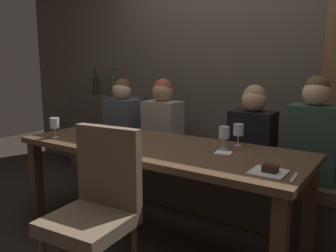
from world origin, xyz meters
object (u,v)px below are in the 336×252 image
(wine_glass_far_left, at_px, (224,134))
(banquette_bench, at_px, (202,183))
(dining_table, at_px, (158,156))
(wine_bottle_dark_red, at_px, (96,86))
(chair_near_side, at_px, (97,201))
(diner_bearded, at_px, (163,119))
(wine_bottle_pale_label, at_px, (113,86))
(fork_on_table, at_px, (294,177))
(diner_near_end, at_px, (314,132))
(diner_redhead, at_px, (122,115))
(dessert_plate, at_px, (269,171))
(wine_glass_end_right, at_px, (55,124))
(diner_far_end, at_px, (253,131))
(wine_glass_end_left, at_px, (238,130))

(wine_glass_far_left, bearing_deg, banquette_bench, 130.53)
(dining_table, height_order, wine_bottle_dark_red, wine_bottle_dark_red)
(chair_near_side, distance_m, wine_bottle_dark_red, 2.54)
(diner_bearded, relative_size, wine_glass_far_left, 4.56)
(wine_bottle_pale_label, bearing_deg, fork_on_table, -26.86)
(chair_near_side, relative_size, diner_near_end, 1.22)
(diner_redhead, relative_size, diner_bearded, 0.99)
(diner_redhead, xyz_separation_m, dessert_plate, (1.89, -0.90, -0.04))
(banquette_bench, height_order, diner_bearded, diner_bearded)
(banquette_bench, height_order, diner_near_end, diner_near_end)
(diner_redhead, distance_m, wine_bottle_dark_red, 0.83)
(wine_bottle_pale_label, bearing_deg, wine_bottle_dark_red, -175.45)
(banquette_bench, relative_size, wine_glass_far_left, 15.24)
(fork_on_table, bearing_deg, chair_near_side, -155.79)
(wine_glass_end_right, relative_size, fork_on_table, 0.96)
(chair_near_side, xyz_separation_m, diner_far_end, (0.39, 1.41, 0.23))
(diner_far_end, relative_size, wine_glass_end_right, 4.40)
(diner_far_end, distance_m, wine_glass_far_left, 0.54)
(diner_redhead, height_order, dessert_plate, diner_redhead)
(chair_near_side, xyz_separation_m, diner_redhead, (-1.07, 1.42, 0.24))
(chair_near_side, height_order, diner_far_end, diner_far_end)
(wine_bottle_dark_red, bearing_deg, wine_bottle_pale_label, 4.55)
(banquette_bench, bearing_deg, wine_bottle_pale_label, 166.52)
(diner_far_end, height_order, wine_glass_end_right, diner_far_end)
(diner_bearded, height_order, fork_on_table, diner_bearded)
(wine_glass_far_left, xyz_separation_m, fork_on_table, (0.58, -0.37, -0.11))
(wine_bottle_dark_red, xyz_separation_m, wine_glass_end_right, (0.84, -1.29, -0.22))
(wine_bottle_dark_red, relative_size, fork_on_table, 1.92)
(diner_redhead, height_order, wine_bottle_pale_label, wine_bottle_pale_label)
(banquette_bench, bearing_deg, wine_glass_end_left, -37.42)
(diner_far_end, bearing_deg, banquette_bench, 178.85)
(diner_bearded, height_order, wine_glass_end_right, diner_bearded)
(diner_far_end, height_order, wine_bottle_dark_red, wine_bottle_dark_red)
(wine_glass_end_left, relative_size, wine_glass_far_left, 1.00)
(diner_bearded, height_order, wine_bottle_pale_label, wine_bottle_pale_label)
(wine_glass_end_right, distance_m, wine_glass_far_left, 1.38)
(chair_near_side, bearing_deg, wine_glass_end_right, 154.33)
(banquette_bench, bearing_deg, fork_on_table, -40.98)
(banquette_bench, distance_m, chair_near_side, 1.46)
(chair_near_side, height_order, dessert_plate, chair_near_side)
(diner_redhead, relative_size, fork_on_table, 4.34)
(dining_table, distance_m, diner_redhead, 1.21)
(diner_far_end, height_order, wine_glass_far_left, diner_far_end)
(chair_near_side, height_order, wine_bottle_pale_label, wine_bottle_pale_label)
(dining_table, distance_m, banquette_bench, 0.82)
(diner_near_end, distance_m, wine_glass_end_left, 0.58)
(diner_redhead, relative_size, wine_bottle_dark_red, 2.26)
(diner_bearded, distance_m, diner_far_end, 0.93)
(diner_far_end, distance_m, wine_bottle_dark_red, 2.21)
(dining_table, xyz_separation_m, wine_bottle_pale_label, (-1.42, 1.04, 0.42))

